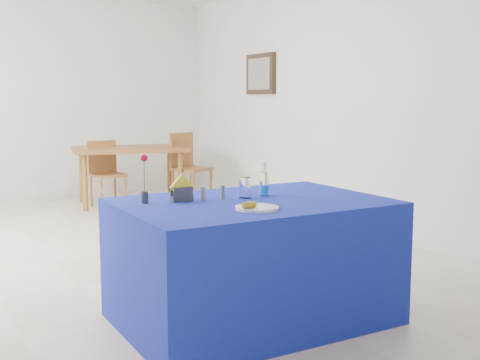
% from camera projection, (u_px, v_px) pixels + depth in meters
% --- Properties ---
extents(floor, '(7.00, 7.00, 0.00)m').
position_uv_depth(floor, '(119.00, 254.00, 5.40)').
color(floor, beige).
rests_on(floor, ground).
extents(room_shell, '(7.00, 7.00, 7.00)m').
position_uv_depth(room_shell, '(114.00, 56.00, 5.16)').
color(room_shell, silver).
rests_on(room_shell, ground).
extents(picture_frame, '(0.06, 0.64, 0.52)m').
position_uv_depth(picture_frame, '(261.00, 74.00, 7.76)').
color(picture_frame, black).
rests_on(picture_frame, room_shell).
extents(picture_art, '(0.02, 0.52, 0.40)m').
position_uv_depth(picture_art, '(259.00, 74.00, 7.75)').
color(picture_art, '#998C66').
rests_on(picture_art, room_shell).
extents(plate, '(0.25, 0.25, 0.01)m').
position_uv_depth(plate, '(257.00, 208.00, 3.38)').
color(plate, silver).
rests_on(plate, blue_table).
extents(drinking_glass, '(0.08, 0.08, 0.13)m').
position_uv_depth(drinking_glass, '(245.00, 188.00, 3.77)').
color(drinking_glass, white).
rests_on(drinking_glass, blue_table).
extents(salt_shaker, '(0.03, 0.03, 0.08)m').
position_uv_depth(salt_shaker, '(203.00, 194.00, 3.67)').
color(salt_shaker, gray).
rests_on(salt_shaker, blue_table).
extents(pepper_shaker, '(0.03, 0.03, 0.08)m').
position_uv_depth(pepper_shaker, '(222.00, 192.00, 3.73)').
color(pepper_shaker, slate).
rests_on(pepper_shaker, blue_table).
extents(blue_table, '(1.60, 1.10, 0.76)m').
position_uv_depth(blue_table, '(252.00, 261.00, 3.73)').
color(blue_table, navy).
rests_on(blue_table, floor).
extents(water_bottle, '(0.06, 0.06, 0.21)m').
position_uv_depth(water_bottle, '(264.00, 185.00, 3.85)').
color(water_bottle, white).
rests_on(water_bottle, blue_table).
extents(napkin_holder, '(0.15, 0.06, 0.17)m').
position_uv_depth(napkin_holder, '(182.00, 193.00, 3.64)').
color(napkin_holder, '#3D3D43').
rests_on(napkin_holder, blue_table).
extents(rose_vase, '(0.04, 0.04, 0.29)m').
position_uv_depth(rose_vase, '(144.00, 180.00, 3.56)').
color(rose_vase, '#2A292F').
rests_on(rose_vase, blue_table).
extents(oak_table, '(1.59, 1.19, 0.76)m').
position_uv_depth(oak_table, '(129.00, 153.00, 7.87)').
color(oak_table, brown).
rests_on(oak_table, floor).
extents(chair_bg_left, '(0.42, 0.42, 0.85)m').
position_uv_depth(chair_bg_left, '(105.00, 169.00, 7.69)').
color(chair_bg_left, '#9B642D').
rests_on(chair_bg_left, floor).
extents(chair_bg_right, '(0.54, 0.54, 0.93)m').
position_uv_depth(chair_bg_right, '(187.00, 163.00, 8.00)').
color(chair_bg_right, '#9B642D').
rests_on(chair_bg_right, floor).
extents(banana_pieces, '(0.08, 0.04, 0.04)m').
position_uv_depth(banana_pieces, '(249.00, 205.00, 3.33)').
color(banana_pieces, yellow).
rests_on(banana_pieces, plate).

